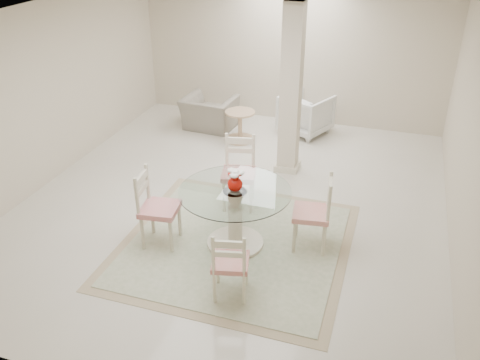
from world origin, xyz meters
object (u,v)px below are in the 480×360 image
(dining_table, at_px, (235,218))
(dining_chair_south, at_px, (230,260))
(dining_chair_west, at_px, (154,203))
(column, at_px, (291,91))
(dining_chair_north, at_px, (239,167))
(red_vase, at_px, (235,181))
(side_table, at_px, (240,127))
(armchair_white, at_px, (306,114))
(dining_chair_east, at_px, (318,208))
(recliner_taupe, at_px, (209,113))

(dining_table, height_order, dining_chair_south, dining_chair_south)
(dining_chair_west, bearing_deg, column, -30.93)
(dining_chair_south, bearing_deg, column, -101.15)
(dining_chair_north, xyz_separation_m, dining_chair_west, (-0.72, -1.25, -0.01))
(dining_chair_west, bearing_deg, red_vase, -82.41)
(dining_chair_west, height_order, side_table, dining_chair_west)
(dining_table, bearing_deg, armchair_white, 88.37)
(dining_chair_south, bearing_deg, side_table, -86.79)
(column, relative_size, side_table, 4.73)
(dining_chair_south, xyz_separation_m, armchair_white, (-0.16, 4.90, -0.14))
(dining_chair_east, height_order, dining_chair_north, dining_chair_north)
(dining_chair_north, relative_size, dining_chair_west, 1.02)
(recliner_taupe, bearing_deg, armchair_white, -164.29)
(dining_chair_south, height_order, recliner_taupe, dining_chair_south)
(dining_chair_east, xyz_separation_m, armchair_white, (-0.88, 3.66, -0.21))
(column, distance_m, dining_chair_south, 3.40)
(dining_table, height_order, armchair_white, dining_table)
(column, relative_size, dining_table, 1.94)
(dining_chair_north, xyz_separation_m, armchair_white, (0.38, 2.94, -0.23))
(dining_chair_west, bearing_deg, armchair_white, -21.94)
(column, relative_size, armchair_white, 3.21)
(dining_table, bearing_deg, dining_chair_north, 105.22)
(dining_chair_north, xyz_separation_m, dining_chair_south, (0.54, -1.97, -0.09))
(dining_chair_east, relative_size, armchair_white, 1.33)
(dining_table, relative_size, armchair_white, 1.66)
(dining_chair_west, xyz_separation_m, armchair_white, (1.10, 4.19, -0.22))
(dining_chair_north, distance_m, dining_chair_south, 2.04)
(dining_chair_west, relative_size, armchair_white, 1.36)
(dining_chair_east, bearing_deg, dining_chair_west, -82.86)
(dining_table, xyz_separation_m, red_vase, (0.00, -0.00, 0.54))
(red_vase, relative_size, side_table, 0.51)
(side_table, bearing_deg, red_vase, -73.10)
(dining_chair_east, height_order, dining_chair_west, dining_chair_west)
(dining_chair_west, distance_m, dining_chair_south, 1.45)
(side_table, bearing_deg, recliner_taupe, 153.19)
(dining_chair_south, relative_size, recliner_taupe, 1.02)
(dining_chair_north, bearing_deg, side_table, 94.98)
(red_vase, bearing_deg, dining_table, 161.57)
(dining_chair_east, relative_size, dining_chair_west, 0.98)
(recliner_taupe, xyz_separation_m, armchair_white, (1.83, 0.36, 0.07))
(dining_chair_west, bearing_deg, dining_chair_south, -126.90)
(red_vase, height_order, dining_chair_east, dining_chair_east)
(dining_chair_west, height_order, armchair_white, dining_chair_west)
(red_vase, relative_size, dining_chair_east, 0.26)
(dining_chair_north, height_order, recliner_taupe, dining_chair_north)
(column, bearing_deg, red_vase, -93.53)
(dining_table, bearing_deg, dining_chair_west, -165.17)
(dining_chair_east, bearing_deg, column, -165.40)
(dining_chair_east, height_order, dining_chair_south, dining_chair_east)
(dining_chair_north, height_order, armchair_white, dining_chair_north)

